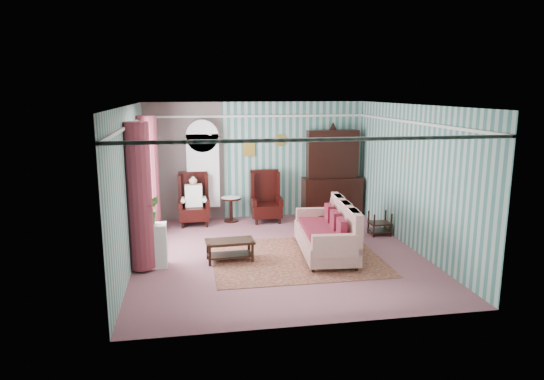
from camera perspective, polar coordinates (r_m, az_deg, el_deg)
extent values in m
plane|color=#804A4F|center=(9.65, 0.73, -7.53)|extent=(6.00, 6.00, 0.00)
cube|color=#3C6E66|center=(12.20, -1.81, 3.52)|extent=(5.50, 0.02, 2.90)
cube|color=#3C6E66|center=(6.43, 5.61, -3.92)|extent=(5.50, 0.02, 2.90)
cube|color=#3C6E66|center=(9.20, -16.35, 0.39)|extent=(0.02, 6.00, 2.90)
cube|color=#3C6E66|center=(10.14, 16.23, 1.40)|extent=(0.02, 6.00, 2.90)
cube|color=silver|center=(9.12, 0.78, 9.94)|extent=(5.50, 6.00, 0.02)
cube|color=#8C475F|center=(12.08, -10.30, 3.26)|extent=(1.90, 0.01, 2.90)
cube|color=silver|center=(9.14, 0.77, 7.75)|extent=(5.50, 6.00, 0.05)
cube|color=white|center=(9.76, -15.82, 1.64)|extent=(0.04, 1.50, 1.90)
cylinder|color=maroon|center=(8.76, -15.34, -0.77)|extent=(0.44, 0.44, 2.60)
cylinder|color=maroon|center=(10.81, -14.30, 1.58)|extent=(0.44, 0.44, 2.60)
cube|color=#B3872F|center=(12.11, -2.74, 4.88)|extent=(0.30, 0.03, 0.38)
cube|color=silver|center=(11.99, -8.09, 1.67)|extent=(0.80, 0.28, 2.24)
cube|color=black|center=(12.38, 7.14, 2.29)|extent=(1.50, 0.56, 2.36)
cube|color=black|center=(11.70, -9.19, -1.09)|extent=(0.76, 0.80, 1.25)
cube|color=black|center=(11.84, -0.69, -0.79)|extent=(0.76, 0.80, 1.25)
cylinder|color=black|center=(11.96, -4.83, -2.30)|extent=(0.50, 0.50, 0.60)
cube|color=black|center=(11.08, 12.56, -3.82)|extent=(0.45, 0.38, 0.54)
cube|color=silver|center=(9.13, -13.99, -6.38)|extent=(0.55, 0.35, 0.80)
cube|color=#4E1E1A|center=(9.43, 2.87, -7.98)|extent=(3.20, 2.60, 0.01)
cube|color=beige|center=(9.52, 6.29, -4.65)|extent=(1.08, 2.18, 1.02)
cube|color=#B4B08C|center=(10.71, 5.84, -2.60)|extent=(1.01, 1.01, 1.10)
cube|color=black|center=(9.25, -4.98, -7.11)|extent=(0.93, 0.52, 0.41)
imported|color=#25531A|center=(8.83, -14.64, -2.85)|extent=(0.48, 0.44, 0.43)
imported|color=#24561A|center=(9.02, -13.98, -2.27)|extent=(0.35, 0.32, 0.51)
imported|color=#19511C|center=(9.03, -14.87, -2.72)|extent=(0.28, 0.28, 0.38)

